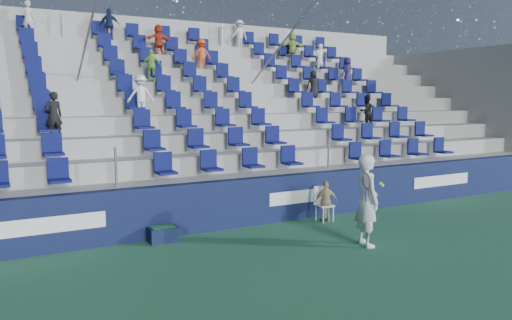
# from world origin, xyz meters

# --- Properties ---
(ground) EXTENTS (70.00, 70.00, 0.00)m
(ground) POSITION_xyz_m (0.00, 0.00, 0.00)
(ground) COLOR #2D6A45
(ground) RESTS_ON ground
(sponsor_wall) EXTENTS (24.00, 0.32, 1.20)m
(sponsor_wall) POSITION_xyz_m (0.00, 3.15, 0.60)
(sponsor_wall) COLOR #10173C
(sponsor_wall) RESTS_ON ground
(grandstand) EXTENTS (24.00, 8.17, 6.63)m
(grandstand) POSITION_xyz_m (-0.00, 8.24, 2.14)
(grandstand) COLOR #9B9B96
(grandstand) RESTS_ON ground
(tennis_player) EXTENTS (0.72, 0.83, 2.01)m
(tennis_player) POSITION_xyz_m (1.60, 0.36, 1.01)
(tennis_player) COLOR silver
(tennis_player) RESTS_ON ground
(line_judge_chair) EXTENTS (0.44, 0.45, 0.91)m
(line_judge_chair) POSITION_xyz_m (2.11, 2.64, 0.52)
(line_judge_chair) COLOR white
(line_judge_chair) RESTS_ON ground
(line_judge) EXTENTS (0.67, 0.42, 1.07)m
(line_judge) POSITION_xyz_m (2.11, 2.50, 0.53)
(line_judge) COLOR tan
(line_judge) RESTS_ON ground
(ball_bin) EXTENTS (0.63, 0.42, 0.35)m
(ball_bin) POSITION_xyz_m (-2.21, 2.75, 0.19)
(ball_bin) COLOR #0E1636
(ball_bin) RESTS_ON ground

